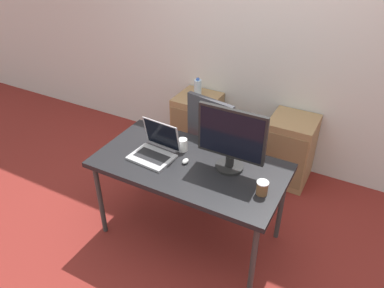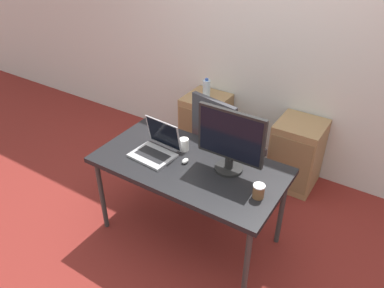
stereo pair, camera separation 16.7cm
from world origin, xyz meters
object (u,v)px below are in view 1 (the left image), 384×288
(office_chair, at_px, (221,157))
(water_bottle, at_px, (198,88))
(cabinet_left, at_px, (197,125))
(laptop_center, at_px, (155,149))
(coffee_cup_brown, at_px, (262,188))
(monitor, at_px, (231,139))
(mouse, at_px, (185,161))
(cabinet_right, at_px, (289,150))
(coffee_cup_white, at_px, (183,145))

(office_chair, relative_size, water_bottle, 5.19)
(cabinet_left, height_order, laptop_center, laptop_center)
(coffee_cup_brown, bearing_deg, monitor, 151.76)
(monitor, relative_size, mouse, 7.94)
(cabinet_left, distance_m, cabinet_right, 1.01)
(monitor, bearing_deg, cabinet_left, 127.78)
(office_chair, xyz_separation_m, water_bottle, (-0.50, 0.49, 0.38))
(office_chair, relative_size, monitor, 2.09)
(mouse, bearing_deg, cabinet_left, 113.46)
(coffee_cup_white, bearing_deg, laptop_center, -133.65)
(cabinet_right, relative_size, laptop_center, 2.01)
(cabinet_right, distance_m, mouse, 1.31)
(laptop_center, bearing_deg, monitor, 12.13)
(office_chair, xyz_separation_m, monitor, (0.30, -0.55, 0.59))
(office_chair, xyz_separation_m, laptop_center, (-0.26, -0.67, 0.40))
(monitor, distance_m, coffee_cup_brown, 0.40)
(office_chair, bearing_deg, mouse, -90.72)
(water_bottle, xyz_separation_m, monitor, (0.80, -1.03, 0.21))
(water_bottle, bearing_deg, cabinet_right, -0.13)
(cabinet_right, distance_m, coffee_cup_white, 1.25)
(office_chair, distance_m, coffee_cup_brown, 1.01)
(water_bottle, xyz_separation_m, laptop_center, (0.24, -1.15, 0.02))
(coffee_cup_brown, bearing_deg, laptop_center, 177.17)
(cabinet_right, bearing_deg, cabinet_left, 180.00)
(office_chair, height_order, cabinet_right, office_chair)
(cabinet_left, relative_size, mouse, 10.71)
(water_bottle, relative_size, laptop_center, 0.60)
(coffee_cup_white, relative_size, coffee_cup_brown, 1.03)
(cabinet_right, xyz_separation_m, coffee_cup_brown, (0.10, -1.20, 0.44))
(office_chair, height_order, laptop_center, office_chair)
(laptop_center, relative_size, coffee_cup_brown, 3.43)
(monitor, bearing_deg, coffee_cup_brown, -28.24)
(office_chair, xyz_separation_m, coffee_cup_brown, (0.60, -0.71, 0.39))
(monitor, xyz_separation_m, coffee_cup_brown, (0.30, -0.16, -0.20))
(monitor, xyz_separation_m, mouse, (-0.31, -0.10, -0.23))
(laptop_center, relative_size, monitor, 0.67)
(water_bottle, bearing_deg, laptop_center, -78.17)
(mouse, bearing_deg, water_bottle, 113.42)
(coffee_cup_brown, bearing_deg, mouse, 174.09)
(water_bottle, xyz_separation_m, coffee_cup_brown, (1.10, -1.20, 0.01))
(office_chair, bearing_deg, coffee_cup_brown, -49.57)
(mouse, height_order, coffee_cup_white, coffee_cup_white)
(office_chair, height_order, cabinet_left, office_chair)
(cabinet_left, bearing_deg, laptop_center, -78.15)
(office_chair, bearing_deg, coffee_cup_white, -101.96)
(coffee_cup_white, height_order, coffee_cup_brown, coffee_cup_white)
(laptop_center, bearing_deg, office_chair, 68.87)
(office_chair, distance_m, cabinet_right, 0.70)
(laptop_center, xyz_separation_m, coffee_cup_brown, (0.86, -0.04, -0.00))
(water_bottle, distance_m, laptop_center, 1.18)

